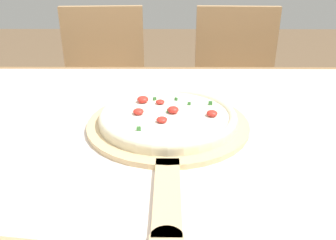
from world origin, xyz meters
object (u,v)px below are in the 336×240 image
pizza_peel (168,128)px  chair_left (105,91)px  pizza (168,116)px  chair_right (235,91)px

pizza_peel → chair_left: bearing=109.5°
pizza → chair_left: size_ratio=0.36×
pizza_peel → chair_right: bearing=70.1°
pizza_peel → chair_right: (0.31, 0.86, -0.24)m
pizza_peel → pizza: size_ratio=1.84×
pizza_peel → chair_left: size_ratio=0.65×
chair_right → pizza: bearing=-107.8°
pizza → chair_right: chair_right is taller
chair_left → chair_right: bearing=-4.0°
chair_right → chair_left: bearing=-177.4°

